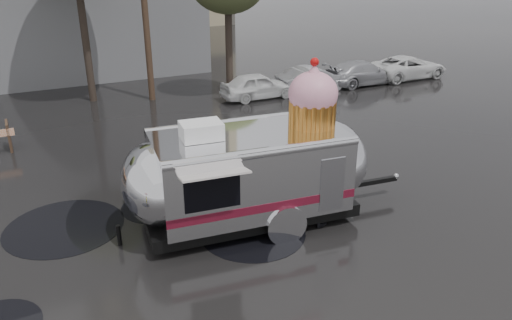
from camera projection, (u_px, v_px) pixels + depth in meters
ground at (213, 278)px, 10.60m from camera, size 120.00×120.00×0.00m
puddles at (124, 222)px, 12.76m from camera, size 11.21×6.38×0.01m
parked_cars at (343, 73)px, 25.01m from camera, size 13.20×1.90×1.50m
airstream_trailer at (252, 169)px, 12.28m from camera, size 7.73×3.17×4.18m
person_right at (313, 193)px, 12.45m from camera, size 0.79×0.90×1.65m
umbrella_black at (315, 152)px, 12.01m from camera, size 1.16×1.16×2.34m
tripod at (285, 189)px, 12.41m from camera, size 0.63×0.64×1.58m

